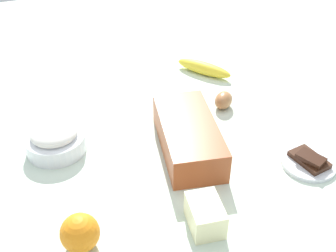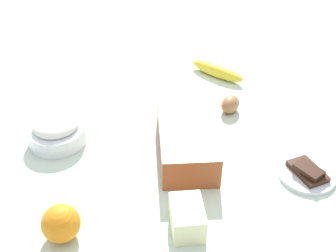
{
  "view_description": "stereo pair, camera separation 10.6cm",
  "coord_description": "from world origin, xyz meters",
  "px_view_note": "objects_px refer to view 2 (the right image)",
  "views": [
    {
      "loc": [
        0.8,
        -0.28,
        0.67
      ],
      "look_at": [
        0.0,
        0.0,
        0.04
      ],
      "focal_mm": 44.63,
      "sensor_mm": 36.0,
      "label": 1
    },
    {
      "loc": [
        0.83,
        -0.18,
        0.67
      ],
      "look_at": [
        0.0,
        0.0,
        0.04
      ],
      "focal_mm": 44.63,
      "sensor_mm": 36.0,
      "label": 2
    }
  ],
  "objects_px": {
    "butter_block": "(187,218)",
    "egg_near_butter": "(230,104)",
    "banana": "(217,71)",
    "chocolate_plate": "(307,173)",
    "flour_bowl": "(57,131)",
    "loaf_pan": "(186,137)",
    "orange_fruit": "(61,223)"
  },
  "relations": [
    {
      "from": "butter_block",
      "to": "egg_near_butter",
      "type": "relative_size",
      "value": 1.37
    },
    {
      "from": "banana",
      "to": "chocolate_plate",
      "type": "height_order",
      "value": "banana"
    },
    {
      "from": "flour_bowl",
      "to": "banana",
      "type": "xyz_separation_m",
      "value": [
        -0.24,
        0.5,
        -0.01
      ]
    },
    {
      "from": "chocolate_plate",
      "to": "loaf_pan",
      "type": "bearing_deg",
      "value": -121.59
    },
    {
      "from": "flour_bowl",
      "to": "orange_fruit",
      "type": "xyz_separation_m",
      "value": [
        0.31,
        0.01,
        0.0
      ]
    },
    {
      "from": "loaf_pan",
      "to": "butter_block",
      "type": "bearing_deg",
      "value": -4.92
    },
    {
      "from": "egg_near_butter",
      "to": "chocolate_plate",
      "type": "relative_size",
      "value": 0.5
    },
    {
      "from": "flour_bowl",
      "to": "egg_near_butter",
      "type": "height_order",
      "value": "flour_bowl"
    },
    {
      "from": "loaf_pan",
      "to": "orange_fruit",
      "type": "xyz_separation_m",
      "value": [
        0.21,
        -0.3,
        -0.0
      ]
    },
    {
      "from": "flour_bowl",
      "to": "loaf_pan",
      "type": "bearing_deg",
      "value": 71.49
    },
    {
      "from": "loaf_pan",
      "to": "butter_block",
      "type": "relative_size",
      "value": 3.3
    },
    {
      "from": "loaf_pan",
      "to": "chocolate_plate",
      "type": "relative_size",
      "value": 2.28
    },
    {
      "from": "flour_bowl",
      "to": "butter_block",
      "type": "distance_m",
      "value": 0.43
    },
    {
      "from": "orange_fruit",
      "to": "chocolate_plate",
      "type": "xyz_separation_m",
      "value": [
        -0.06,
        0.55,
        -0.03
      ]
    },
    {
      "from": "egg_near_butter",
      "to": "loaf_pan",
      "type": "bearing_deg",
      "value": -49.44
    },
    {
      "from": "butter_block",
      "to": "chocolate_plate",
      "type": "xyz_separation_m",
      "value": [
        -0.09,
        0.31,
        -0.02
      ]
    },
    {
      "from": "orange_fruit",
      "to": "butter_block",
      "type": "xyz_separation_m",
      "value": [
        0.03,
        0.24,
        -0.01
      ]
    },
    {
      "from": "egg_near_butter",
      "to": "chocolate_plate",
      "type": "height_order",
      "value": "egg_near_butter"
    },
    {
      "from": "chocolate_plate",
      "to": "orange_fruit",
      "type": "bearing_deg",
      "value": -84.28
    },
    {
      "from": "loaf_pan",
      "to": "flour_bowl",
      "type": "distance_m",
      "value": 0.33
    },
    {
      "from": "banana",
      "to": "butter_block",
      "type": "height_order",
      "value": "butter_block"
    },
    {
      "from": "flour_bowl",
      "to": "butter_block",
      "type": "relative_size",
      "value": 1.63
    },
    {
      "from": "loaf_pan",
      "to": "egg_near_butter",
      "type": "relative_size",
      "value": 4.52
    },
    {
      "from": "flour_bowl",
      "to": "egg_near_butter",
      "type": "bearing_deg",
      "value": 94.45
    },
    {
      "from": "flour_bowl",
      "to": "banana",
      "type": "distance_m",
      "value": 0.55
    },
    {
      "from": "banana",
      "to": "flour_bowl",
      "type": "bearing_deg",
      "value": -64.68
    },
    {
      "from": "orange_fruit",
      "to": "chocolate_plate",
      "type": "distance_m",
      "value": 0.55
    },
    {
      "from": "flour_bowl",
      "to": "chocolate_plate",
      "type": "xyz_separation_m",
      "value": [
        0.26,
        0.56,
        -0.02
      ]
    },
    {
      "from": "orange_fruit",
      "to": "loaf_pan",
      "type": "bearing_deg",
      "value": 124.6
    },
    {
      "from": "loaf_pan",
      "to": "flour_bowl",
      "type": "bearing_deg",
      "value": -99.72
    },
    {
      "from": "butter_block",
      "to": "chocolate_plate",
      "type": "relative_size",
      "value": 0.69
    },
    {
      "from": "orange_fruit",
      "to": "chocolate_plate",
      "type": "height_order",
      "value": "orange_fruit"
    }
  ]
}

